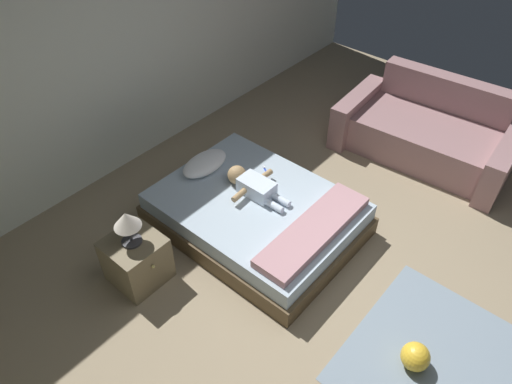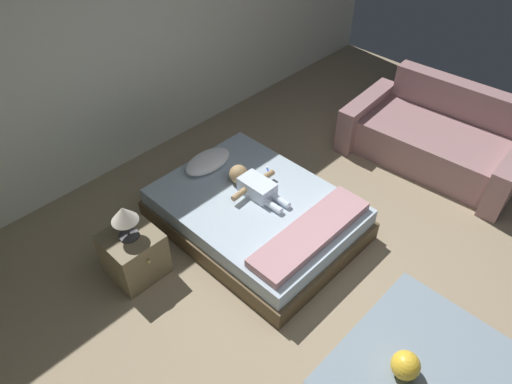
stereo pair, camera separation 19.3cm
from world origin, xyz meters
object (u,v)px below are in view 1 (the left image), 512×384
baby (252,184)px  nightstand (137,260)px  lamp (127,222)px  toothbrush (266,171)px  couch (428,132)px  bed (256,214)px  toy_ball (415,357)px  pillow (205,163)px

baby → nightstand: (-1.20, 0.26, -0.21)m
nightstand → lamp: bearing=90.0°
toothbrush → couch: size_ratio=0.06×
bed → baby: (0.07, 0.12, 0.26)m
bed → lamp: bearing=161.6°
baby → couch: (2.13, -0.80, -0.16)m
lamp → toy_ball: 2.41m
couch → toy_ball: size_ratio=9.03×
pillow → couch: 2.58m
baby → lamp: 1.25m
nightstand → toy_ball: size_ratio=2.19×
baby → pillow: bearing=96.2°
nightstand → toy_ball: (0.80, -2.20, -0.11)m
toy_ball → lamp: bearing=110.0°
lamp → toothbrush: bearing=-6.6°
lamp → couch: bearing=-17.6°
toothbrush → toy_ball: toothbrush is taller
nightstand → toy_ball: nightstand is taller
couch → nightstand: (-3.32, 1.05, -0.05)m
bed → baby: baby is taller
toothbrush → toy_ball: (-0.70, -2.03, -0.25)m
baby → toothbrush: size_ratio=5.48×
baby → toothbrush: baby is taller
toy_ball → baby: bearing=78.5°
couch → lamp: (-3.32, 1.05, 0.42)m
lamp → toy_ball: lamp is taller
couch → lamp: bearing=162.4°
lamp → toy_ball: bearing=-70.0°
pillow → toy_ball: (-0.34, -2.51, -0.31)m
bed → toothbrush: size_ratio=14.81×
bed → toy_ball: size_ratio=8.61×
pillow → lamp: 1.20m
baby → nightstand: 1.24m
baby → toy_ball: size_ratio=3.19×
toy_ball → toothbrush: bearing=70.9°
couch → lamp: size_ratio=5.96×
toothbrush → toy_ball: bearing=-109.1°
toothbrush → couch: 2.02m
pillow → toothbrush: bearing=-52.6°
bed → toothbrush: toothbrush is taller
baby → couch: bearing=-20.5°
couch → baby: bearing=159.5°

